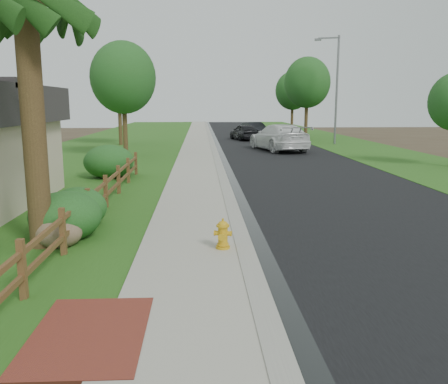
{
  "coord_description": "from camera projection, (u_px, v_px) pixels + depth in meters",
  "views": [
    {
      "loc": [
        -0.59,
        -7.34,
        3.31
      ],
      "look_at": [
        0.02,
        4.78,
        1.05
      ],
      "focal_mm": 38.0,
      "sensor_mm": 36.0,
      "label": 1
    }
  ],
  "objects": [
    {
      "name": "curb",
      "position": [
        211.0,
        141.0,
        42.21
      ],
      "size": [
        0.4,
        90.0,
        0.12
      ],
      "primitive_type": "cube",
      "color": "gray",
      "rests_on": "ground"
    },
    {
      "name": "grass_strip",
      "position": [
        175.0,
        141.0,
        42.06
      ],
      "size": [
        1.6,
        90.0,
        0.06
      ],
      "primitive_type": "cube",
      "color": "#275418",
      "rests_on": "ground"
    },
    {
      "name": "lawn_near",
      "position": [
        116.0,
        142.0,
        41.81
      ],
      "size": [
        9.0,
        90.0,
        0.04
      ],
      "primitive_type": "cube",
      "color": "#275418",
      "rests_on": "ground"
    },
    {
      "name": "fire_hydrant",
      "position": [
        223.0,
        235.0,
        10.63
      ],
      "size": [
        0.46,
        0.37,
        0.69
      ],
      "color": "gold",
      "rests_on": "sidewalk"
    },
    {
      "name": "brick_patch",
      "position": [
        89.0,
        336.0,
        6.74
      ],
      "size": [
        1.6,
        2.4,
        0.11
      ],
      "primitive_type": "cube",
      "color": "maroon",
      "rests_on": "ground"
    },
    {
      "name": "sidewalk",
      "position": [
        197.0,
        141.0,
        42.15
      ],
      "size": [
        2.2,
        90.0,
        0.1
      ],
      "primitive_type": "cube",
      "color": "#A7A391",
      "rests_on": "ground"
    },
    {
      "name": "road",
      "position": [
        258.0,
        141.0,
        42.43
      ],
      "size": [
        8.0,
        90.0,
        0.02
      ],
      "primitive_type": "cube",
      "color": "black",
      "rests_on": "ground"
    },
    {
      "name": "shrub_c",
      "position": [
        78.0,
        208.0,
        12.74
      ],
      "size": [
        1.63,
        1.63,
        1.11
      ],
      "primitive_type": "ellipsoid",
      "rotation": [
        0.0,
        0.0,
        0.06
      ],
      "color": "#1E4217",
      "rests_on": "ground"
    },
    {
      "name": "wet_gutter",
      "position": [
        215.0,
        141.0,
        42.24
      ],
      "size": [
        0.5,
        90.0,
        0.0
      ],
      "primitive_type": "cube",
      "color": "black",
      "rests_on": "road"
    },
    {
      "name": "verge_far",
      "position": [
        334.0,
        141.0,
        42.77
      ],
      "size": [
        6.0,
        90.0,
        0.04
      ],
      "primitive_type": "cube",
      "color": "#275418",
      "rests_on": "ground"
    },
    {
      "name": "dark_car_mid",
      "position": [
        244.0,
        132.0,
        43.59
      ],
      "size": [
        2.69,
        4.6,
        1.47
      ],
      "primitive_type": "imported",
      "rotation": [
        0.0,
        0.0,
        3.38
      ],
      "color": "black",
      "rests_on": "road"
    },
    {
      "name": "shrub_b",
      "position": [
        65.0,
        216.0,
        11.56
      ],
      "size": [
        2.17,
        2.17,
        1.22
      ],
      "primitive_type": "ellipsoid",
      "rotation": [
        0.0,
        0.0,
        -0.29
      ],
      "color": "#1E4217",
      "rests_on": "ground"
    },
    {
      "name": "ground",
      "position": [
        237.0,
        307.0,
        7.84
      ],
      "size": [
        120.0,
        120.0,
        0.0
      ],
      "primitive_type": "plane",
      "color": "#3D3221"
    },
    {
      "name": "dark_car_far",
      "position": [
        255.0,
        130.0,
        47.04
      ],
      "size": [
        3.09,
        4.8,
        1.49
      ],
      "primitive_type": "imported",
      "rotation": [
        0.0,
        0.0,
        0.36
      ],
      "color": "black",
      "rests_on": "road"
    },
    {
      "name": "boulder",
      "position": [
        58.0,
        233.0,
        10.99
      ],
      "size": [
        1.22,
        1.0,
        0.73
      ],
      "primitive_type": "ellipsoid",
      "rotation": [
        0.0,
        0.0,
        -0.18
      ],
      "color": "brown",
      "rests_on": "ground"
    },
    {
      "name": "streetlight",
      "position": [
        335.0,
        84.0,
        38.09
      ],
      "size": [
        1.94,
        0.81,
        8.64
      ],
      "color": "slate",
      "rests_on": "ground"
    },
    {
      "name": "tree_mid_left",
      "position": [
        119.0,
        82.0,
        37.42
      ],
      "size": [
        4.03,
        4.03,
        7.2
      ],
      "color": "#342615",
      "rests_on": "ground"
    },
    {
      "name": "tree_near_left",
      "position": [
        123.0,
        78.0,
        28.92
      ],
      "size": [
        3.99,
        3.99,
        7.08
      ],
      "color": "#342615",
      "rests_on": "ground"
    },
    {
      "name": "ranch_fence",
      "position": [
        98.0,
        197.0,
        13.83
      ],
      "size": [
        0.12,
        16.92,
        1.1
      ],
      "color": "#4E2A1A",
      "rests_on": "ground"
    },
    {
      "name": "tree_far_right",
      "position": [
        293.0,
        91.0,
        48.83
      ],
      "size": [
        3.58,
        3.58,
        6.61
      ],
      "color": "#342615",
      "rests_on": "ground"
    },
    {
      "name": "tree_mid_right",
      "position": [
        307.0,
        83.0,
        42.22
      ],
      "size": [
        4.1,
        4.1,
        7.43
      ],
      "color": "#342615",
      "rests_on": "ground"
    },
    {
      "name": "white_suv",
      "position": [
        279.0,
        137.0,
        33.76
      ],
      "size": [
        4.0,
        6.88,
        1.87
      ],
      "primitive_type": "imported",
      "rotation": [
        0.0,
        0.0,
        3.37
      ],
      "color": "silver",
      "rests_on": "road"
    },
    {
      "name": "shrub_d",
      "position": [
        109.0,
        162.0,
        21.22
      ],
      "size": [
        2.68,
        2.68,
        1.51
      ],
      "primitive_type": "ellipsoid",
      "rotation": [
        0.0,
        0.0,
        0.24
      ],
      "color": "#1E4217",
      "rests_on": "ground"
    }
  ]
}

